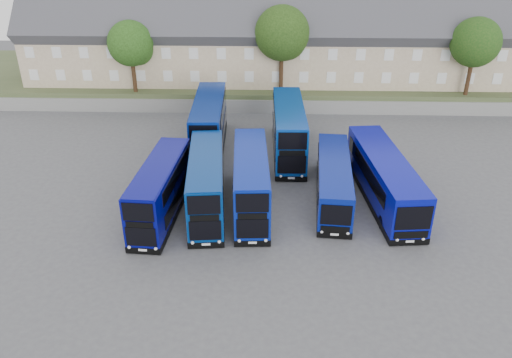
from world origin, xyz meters
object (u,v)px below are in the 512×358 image
at_px(dd_front_left, 161,191).
at_px(dd_front_mid, 207,185).
at_px(tree_west, 132,45).
at_px(coach_east_a, 333,181).
at_px(tree_east, 476,44).
at_px(tree_mid, 283,35).
at_px(tree_far, 508,28).

height_order(dd_front_left, dd_front_mid, dd_front_mid).
distance_m(dd_front_left, tree_west, 24.27).
xyz_separation_m(coach_east_a, tree_east, (16.47, 19.88, 5.90)).
bearing_deg(tree_mid, dd_front_left, -110.92).
bearing_deg(dd_front_mid, tree_west, 109.88).
xyz_separation_m(coach_east_a, tree_west, (-19.53, 19.88, 5.57)).
bearing_deg(dd_front_left, tree_mid, 72.60).
distance_m(dd_front_left, tree_mid, 25.50).
xyz_separation_m(dd_front_left, tree_east, (28.84, 22.62, 5.47)).
bearing_deg(tree_far, tree_west, -170.54).
bearing_deg(dd_front_left, tree_east, 41.63).
distance_m(coach_east_a, tree_far, 35.59).
bearing_deg(coach_east_a, dd_front_left, -162.98).
height_order(tree_east, tree_far, tree_far).
relative_size(tree_west, tree_mid, 0.83).
xyz_separation_m(dd_front_left, tree_mid, (8.84, 23.12, 6.15)).
bearing_deg(tree_west, tree_mid, 1.79).
bearing_deg(tree_mid, dd_front_mid, -104.48).
relative_size(dd_front_mid, tree_mid, 1.14).
height_order(dd_front_mid, tree_east, tree_east).
bearing_deg(tree_west, dd_front_mid, -64.64).
bearing_deg(dd_front_left, dd_front_mid, 20.41).
relative_size(tree_west, tree_far, 0.88).
xyz_separation_m(tree_west, tree_far, (42.00, 7.00, 0.68)).
bearing_deg(tree_mid, coach_east_a, -80.19).
height_order(dd_front_left, tree_east, tree_east).
distance_m(dd_front_mid, coach_east_a, 9.44).
relative_size(dd_front_left, coach_east_a, 0.89).
bearing_deg(tree_east, dd_front_left, -141.89).
bearing_deg(dd_front_left, tree_west, 111.10).
relative_size(dd_front_mid, tree_far, 1.21).
bearing_deg(tree_far, tree_mid, -165.96).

